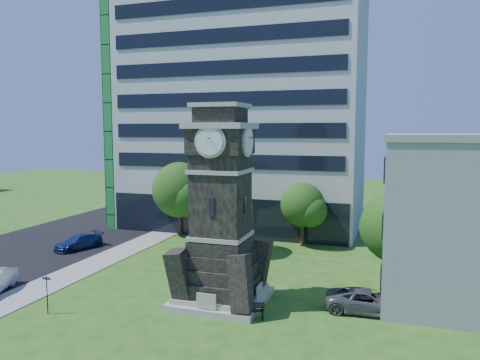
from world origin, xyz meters
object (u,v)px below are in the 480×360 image
(clock_tower, at_px, (221,218))
(park_bench, at_px, (250,310))
(car_east_lot, at_px, (368,301))
(car_street_north, at_px, (78,242))
(street_sign, at_px, (47,290))

(clock_tower, distance_m, park_bench, 5.70)
(clock_tower, xyz_separation_m, car_east_lot, (8.75, 1.08, -4.61))
(car_street_north, xyz_separation_m, street_sign, (7.89, -13.10, 0.77))
(car_street_north, bearing_deg, park_bench, -8.16)
(clock_tower, height_order, street_sign, clock_tower)
(car_east_lot, bearing_deg, clock_tower, 94.96)
(street_sign, bearing_deg, car_east_lot, 17.08)
(car_east_lot, relative_size, park_bench, 2.96)
(park_bench, bearing_deg, car_east_lot, 2.31)
(street_sign, bearing_deg, clock_tower, 27.48)
(clock_tower, distance_m, car_street_north, 19.19)
(car_east_lot, bearing_deg, park_bench, 112.57)
(car_street_north, height_order, street_sign, street_sign)
(clock_tower, height_order, car_east_lot, clock_tower)
(car_street_north, height_order, park_bench, car_street_north)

